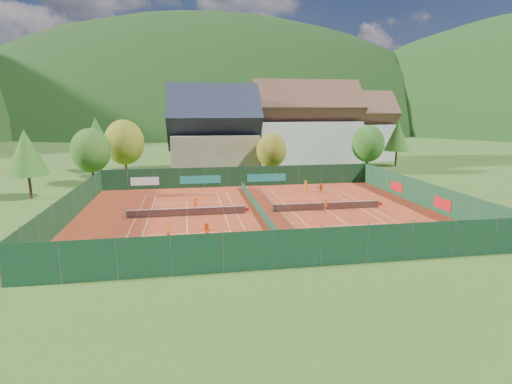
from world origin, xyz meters
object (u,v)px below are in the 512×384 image
object	(u,v)px
chalet	(214,136)
player_left_far	(195,203)
player_right_near	(326,205)
player_right_far_a	(306,186)
ball_hopper	(420,228)
player_left_mid	(207,231)
hotel_block_b	(355,130)
hotel_block_a	(306,129)
player_right_far_b	(321,188)
player_left_near	(168,232)

from	to	relation	value
chalet	player_left_far	bearing A→B (deg)	-98.50
player_left_far	player_right_near	distance (m)	15.11
player_left_far	player_right_far_a	bearing A→B (deg)	-117.78
ball_hopper	player_right_near	distance (m)	11.11
ball_hopper	player_left_mid	bearing A→B (deg)	175.05
player_left_mid	player_right_far_a	xyz separation A→B (m)	(15.10, 19.81, -0.08)
chalet	ball_hopper	world-z (taller)	chalet
player_left_mid	player_right_far_a	world-z (taller)	player_left_mid
player_left_far	player_left_mid	bearing A→B (deg)	128.43
chalet	hotel_block_b	world-z (taller)	chalet
hotel_block_a	player_right_far_b	world-z (taller)	hotel_block_a
hotel_block_a	player_right_near	size ratio (longest dim) A/B	14.42
ball_hopper	player_left_near	bearing A→B (deg)	174.20
ball_hopper	player_right_near	world-z (taller)	player_right_near
player_right_far_b	chalet	bearing A→B (deg)	-71.95
hotel_block_a	player_left_far	world-z (taller)	hotel_block_a
hotel_block_b	ball_hopper	world-z (taller)	hotel_block_b
player_left_near	ball_hopper	bearing A→B (deg)	-48.44
player_left_mid	hotel_block_a	bearing A→B (deg)	74.79
player_left_mid	player_right_far_b	size ratio (longest dim) A/B	1.15
chalet	player_right_far_b	distance (m)	25.27
player_left_near	player_right_far_b	world-z (taller)	player_left_near
player_left_near	hotel_block_a	bearing A→B (deg)	16.99
chalet	ball_hopper	size ratio (longest dim) A/B	20.25
player_left_near	player_right_near	distance (m)	18.64
hotel_block_a	player_right_near	world-z (taller)	hotel_block_a
chalet	hotel_block_a	size ratio (longest dim) A/B	0.75
ball_hopper	player_left_mid	distance (m)	19.85
hotel_block_a	player_left_far	distance (m)	40.80
ball_hopper	player_left_near	xyz separation A→B (m)	(-23.21, 2.36, 0.16)
player_left_mid	player_right_near	bearing A→B (deg)	40.38
ball_hopper	player_left_near	world-z (taller)	player_left_near
player_right_far_b	hotel_block_b	bearing A→B (deg)	-134.65
hotel_block_a	player_right_near	xyz separation A→B (m)	(-8.41, -36.78, -6.63)
player_left_far	player_right_far_b	world-z (taller)	player_left_far
hotel_block_b	player_right_near	size ratio (longest dim) A/B	11.54
chalet	player_right_far_a	bearing A→B (deg)	-57.54
hotel_block_b	player_left_mid	xyz separation A→B (m)	(-36.24, -52.45, -5.84)
player_right_far_a	hotel_block_b	bearing A→B (deg)	-152.31
player_right_near	hotel_block_a	bearing A→B (deg)	12.20
hotel_block_b	player_right_far_a	xyz separation A→B (m)	(-21.14, -32.64, -5.92)
chalet	hotel_block_a	bearing A→B (deg)	17.53
hotel_block_a	player_left_mid	size ratio (longest dim) A/B	13.88
player_left_near	player_right_far_a	size ratio (longest dim) A/B	1.01
player_left_near	player_right_near	size ratio (longest dim) A/B	0.95
player_left_near	hotel_block_b	bearing A→B (deg)	9.92
player_right_far_b	player_right_far_a	bearing A→B (deg)	-65.38
chalet	player_right_far_b	size ratio (longest dim) A/B	11.97
player_right_far_a	player_right_near	bearing A→B (deg)	54.67
hotel_block_b	player_right_near	xyz separation A→B (m)	(-22.41, -44.78, -5.87)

